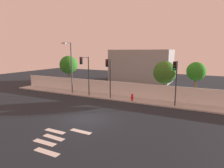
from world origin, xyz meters
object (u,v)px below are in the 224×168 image
(traffic_light_right, at_px, (175,74))
(roadside_tree_leftmost, at_px, (69,65))
(street_lamp_curbside, at_px, (71,64))
(roadside_tree_midleft, at_px, (165,73))
(roadside_tree_midright, at_px, (196,72))
(traffic_light_left, at_px, (85,68))
(fire_hydrant, at_px, (132,97))
(traffic_light_center, at_px, (109,70))

(traffic_light_right, height_order, roadside_tree_leftmost, roadside_tree_leftmost)
(street_lamp_curbside, bearing_deg, roadside_tree_midleft, 14.51)
(roadside_tree_leftmost, distance_m, roadside_tree_midright, 18.72)
(traffic_light_left, bearing_deg, fire_hydrant, 6.58)
(traffic_light_center, bearing_deg, traffic_light_left, -177.02)
(roadside_tree_midright, bearing_deg, traffic_light_right, -115.47)
(traffic_light_center, xyz_separation_m, street_lamp_curbside, (-6.24, 0.57, 0.54))
(traffic_light_left, relative_size, street_lamp_curbside, 0.73)
(traffic_light_right, height_order, fire_hydrant, traffic_light_right)
(street_lamp_curbside, relative_size, fire_hydrant, 8.41)
(fire_hydrant, distance_m, roadside_tree_midleft, 5.20)
(traffic_light_left, height_order, roadside_tree_midright, traffic_light_left)
(traffic_light_center, relative_size, street_lamp_curbside, 0.70)
(traffic_light_center, xyz_separation_m, fire_hydrant, (2.89, 0.54, -3.13))
(traffic_light_right, relative_size, roadside_tree_midleft, 1.00)
(fire_hydrant, bearing_deg, street_lamp_curbside, 179.87)
(roadside_tree_leftmost, distance_m, roadside_tree_midleft, 15.14)
(traffic_light_center, distance_m, roadside_tree_midleft, 7.02)
(traffic_light_center, distance_m, street_lamp_curbside, 6.29)
(roadside_tree_midleft, distance_m, roadside_tree_midright, 3.60)
(street_lamp_curbside, relative_size, roadside_tree_leftmost, 1.33)
(traffic_light_left, bearing_deg, street_lamp_curbside, 165.67)
(traffic_light_center, distance_m, traffic_light_right, 7.79)
(traffic_light_right, bearing_deg, roadside_tree_midleft, 116.79)
(street_lamp_curbside, xyz_separation_m, roadside_tree_midleft, (12.18, 3.15, -0.90))
(street_lamp_curbside, height_order, fire_hydrant, street_lamp_curbside)
(traffic_light_left, bearing_deg, roadside_tree_midleft, 22.74)
(street_lamp_curbside, xyz_separation_m, roadside_tree_midright, (15.77, 3.15, -0.61))
(fire_hydrant, xyz_separation_m, roadside_tree_midleft, (3.05, 3.17, 2.77))
(fire_hydrant, relative_size, roadside_tree_leftmost, 0.16)
(roadside_tree_leftmost, height_order, roadside_tree_midright, roadside_tree_leftmost)
(traffic_light_center, height_order, fire_hydrant, traffic_light_center)
(traffic_light_right, height_order, roadside_tree_midleft, traffic_light_right)
(traffic_light_center, height_order, roadside_tree_leftmost, roadside_tree_leftmost)
(roadside_tree_midright, bearing_deg, roadside_tree_midleft, 180.00)
(traffic_light_left, relative_size, roadside_tree_midleft, 1.07)
(street_lamp_curbside, distance_m, roadside_tree_midright, 16.09)
(traffic_light_left, height_order, roadside_tree_leftmost, same)
(traffic_light_right, xyz_separation_m, fire_hydrant, (-4.90, 0.48, -3.06))
(traffic_light_left, relative_size, fire_hydrant, 6.16)
(traffic_light_left, relative_size, traffic_light_right, 1.06)
(traffic_light_right, xyz_separation_m, street_lamp_curbside, (-14.03, 0.50, 0.61))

